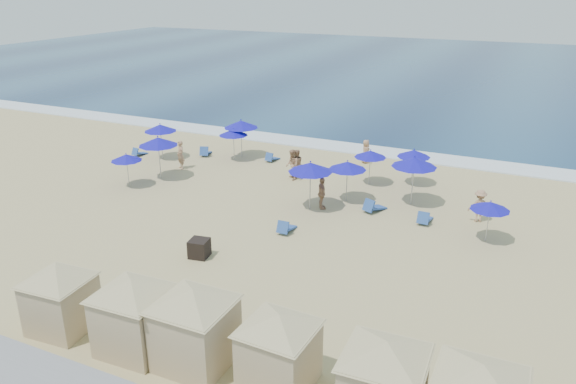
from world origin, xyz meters
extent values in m
plane|color=tan|center=(0.00, 0.00, 0.00)|extent=(160.00, 160.00, 0.00)
cube|color=#0E284E|center=(0.00, 55.00, 0.03)|extent=(160.00, 80.00, 0.06)
cube|color=white|center=(0.00, 15.50, 0.04)|extent=(160.00, 2.50, 0.08)
cube|color=black|center=(-1.86, -3.12, 0.40)|extent=(0.92, 0.92, 0.81)
cube|color=tan|center=(-3.15, -9.65, 0.95)|extent=(2.02, 2.02, 1.90)
cube|color=tan|center=(-3.15, -9.65, 1.90)|extent=(2.12, 2.12, 0.08)
pyramid|color=tan|center=(-3.15, -9.65, 2.37)|extent=(4.15, 4.15, 0.47)
cube|color=tan|center=(-0.10, -9.48, 1.04)|extent=(2.14, 2.14, 2.07)
cube|color=tan|center=(-0.10, -9.48, 2.07)|extent=(2.25, 2.25, 0.08)
pyramid|color=tan|center=(-0.10, -9.48, 2.59)|extent=(4.54, 4.54, 0.52)
cube|color=tan|center=(2.09, -9.28, 1.07)|extent=(2.14, 2.14, 2.14)
cube|color=tan|center=(2.09, -9.28, 2.14)|extent=(2.25, 2.25, 0.09)
pyramid|color=tan|center=(2.09, -9.28, 2.67)|extent=(4.69, 4.69, 0.53)
cube|color=tan|center=(4.90, -9.07, 0.98)|extent=(2.06, 2.06, 1.96)
cube|color=tan|center=(4.90, -9.07, 1.96)|extent=(2.16, 2.16, 0.08)
pyramid|color=tan|center=(4.90, -9.07, 2.46)|extent=(4.30, 4.30, 0.49)
cube|color=tan|center=(8.11, -9.22, 2.08)|extent=(2.26, 2.26, 0.08)
pyramid|color=tan|center=(8.11, -9.22, 2.60)|extent=(4.56, 4.56, 0.52)
cube|color=tan|center=(10.52, -9.21, 2.12)|extent=(2.24, 2.24, 0.08)
pyramid|color=tan|center=(10.52, -9.21, 2.65)|extent=(4.65, 4.65, 0.53)
cylinder|color=#A5A8AD|center=(-12.10, 7.92, 0.97)|extent=(0.05, 0.05, 1.94)
cone|color=#130FAC|center=(-12.10, 7.92, 2.12)|extent=(2.15, 2.15, 0.46)
sphere|color=#130FAC|center=(-12.10, 7.92, 2.40)|extent=(0.08, 0.08, 0.08)
cylinder|color=#A5A8AD|center=(-10.56, 2.65, 0.81)|extent=(0.04, 0.04, 1.62)
cone|color=#130FAC|center=(-10.56, 2.65, 1.77)|extent=(1.79, 1.79, 0.38)
sphere|color=#130FAC|center=(-10.56, 2.65, 2.00)|extent=(0.07, 0.07, 0.07)
cylinder|color=#A5A8AD|center=(-7.52, 9.69, 0.87)|extent=(0.05, 0.05, 1.75)
cone|color=#130FAC|center=(-7.52, 9.69, 1.91)|extent=(1.93, 1.93, 0.41)
sphere|color=#130FAC|center=(-7.52, 9.69, 2.16)|extent=(0.07, 0.07, 0.07)
cylinder|color=#A5A8AD|center=(-9.75, 4.61, 1.06)|extent=(0.06, 0.06, 2.12)
cone|color=#130FAC|center=(-9.75, 4.61, 2.32)|extent=(2.35, 2.35, 0.50)
sphere|color=#130FAC|center=(-9.75, 4.61, 2.63)|extent=(0.09, 0.09, 0.09)
cylinder|color=#A5A8AD|center=(-7.41, 10.53, 1.04)|extent=(0.05, 0.05, 2.09)
cone|color=#130FAC|center=(-7.41, 10.53, 2.28)|extent=(2.31, 2.31, 0.49)
sphere|color=#130FAC|center=(-7.41, 10.53, 2.58)|extent=(0.09, 0.09, 0.09)
cylinder|color=#A5A8AD|center=(0.39, 3.99, 1.06)|extent=(0.06, 0.06, 2.12)
cone|color=#130FAC|center=(0.39, 3.99, 2.31)|extent=(2.34, 2.34, 0.50)
sphere|color=#130FAC|center=(0.39, 3.99, 2.62)|extent=(0.09, 0.09, 0.09)
cylinder|color=#A5A8AD|center=(4.41, 9.93, 0.88)|extent=(0.05, 0.05, 1.76)
cone|color=#130FAC|center=(4.41, 9.93, 1.92)|extent=(1.95, 1.95, 0.42)
sphere|color=#130FAC|center=(4.41, 9.93, 2.18)|extent=(0.07, 0.07, 0.07)
cylinder|color=#A5A8AD|center=(1.78, 5.82, 0.94)|extent=(0.05, 0.05, 1.87)
cone|color=#130FAC|center=(1.78, 5.82, 2.04)|extent=(2.07, 2.07, 0.44)
sphere|color=#130FAC|center=(1.78, 5.82, 2.31)|extent=(0.08, 0.08, 0.08)
cylinder|color=#A5A8AD|center=(2.10, 8.96, 0.85)|extent=(0.04, 0.04, 1.70)
cone|color=#130FAC|center=(2.10, 8.96, 1.86)|extent=(1.88, 1.88, 0.40)
sphere|color=#130FAC|center=(2.10, 8.96, 2.11)|extent=(0.07, 0.07, 0.07)
cylinder|color=#A5A8AD|center=(5.11, 6.90, 1.09)|extent=(0.06, 0.06, 2.18)
cone|color=#130FAC|center=(5.11, 6.90, 2.38)|extent=(2.41, 2.41, 0.52)
sphere|color=#130FAC|center=(5.11, 6.90, 2.70)|extent=(0.09, 0.09, 0.09)
cylinder|color=#A5A8AD|center=(9.34, 3.79, 0.82)|extent=(0.04, 0.04, 1.63)
cone|color=#130FAC|center=(9.34, 3.79, 1.78)|extent=(1.80, 1.80, 0.39)
sphere|color=#130FAC|center=(9.34, 3.79, 2.02)|extent=(0.07, 0.07, 0.07)
cube|color=#2A509C|center=(-13.96, 7.88, 0.14)|extent=(0.64, 1.12, 0.29)
cube|color=#2A509C|center=(-14.02, 7.44, 0.36)|extent=(0.53, 0.36, 0.51)
cube|color=#2A509C|center=(-9.89, 9.86, 0.17)|extent=(0.99, 1.38, 0.34)
cube|color=#2A509C|center=(-9.71, 9.36, 0.42)|extent=(0.67, 0.53, 0.61)
cube|color=#2A509C|center=(-5.11, 10.65, 0.15)|extent=(0.65, 1.17, 0.31)
cube|color=#2A509C|center=(-5.16, 10.18, 0.38)|extent=(0.56, 0.36, 0.54)
cube|color=#2A509C|center=(0.49, 0.92, 0.16)|extent=(0.58, 1.22, 0.33)
cube|color=#2A509C|center=(0.50, 0.41, 0.41)|extent=(0.57, 0.34, 0.59)
cube|color=#2A509C|center=(3.62, 5.18, 0.18)|extent=(1.07, 1.44, 0.36)
cube|color=#2A509C|center=(3.41, 4.67, 0.44)|extent=(0.70, 0.57, 0.63)
cube|color=#2A509C|center=(6.31, 4.83, 0.16)|extent=(0.61, 1.24, 0.34)
cube|color=#2A509C|center=(6.30, 4.32, 0.41)|extent=(0.58, 0.35, 0.59)
imported|color=#A87D5D|center=(-9.69, 6.67, 0.91)|extent=(0.80, 0.72, 1.83)
imported|color=#A87D5D|center=(-2.23, 8.07, 0.90)|extent=(1.11, 1.10, 1.81)
imported|color=#A87D5D|center=(0.96, 4.22, 0.87)|extent=(0.90, 1.09, 1.74)
imported|color=#A87D5D|center=(8.69, 6.02, 0.84)|extent=(1.24, 0.99, 1.68)
imported|color=#A87D5D|center=(0.65, 12.82, 0.78)|extent=(0.85, 0.91, 1.56)
imported|color=#A87D5D|center=(-2.37, 7.77, 0.93)|extent=(1.11, 1.15, 1.86)
camera|label=1|loc=(10.94, -21.43, 11.47)|focal=35.00mm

